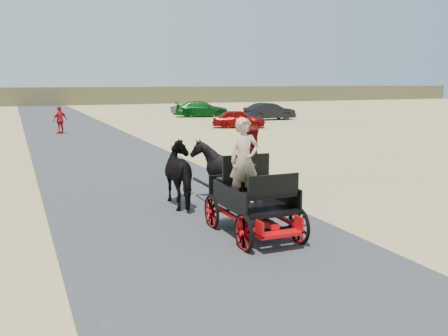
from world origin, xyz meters
name	(u,v)px	position (x,y,z in m)	size (l,w,h in m)	color
ground	(184,220)	(0.00, 0.00, 0.00)	(140.00, 140.00, 0.00)	tan
road	(184,220)	(0.00, 0.00, 0.01)	(6.00, 140.00, 0.01)	#38383A
ridge_far	(40,96)	(0.00, 62.00, 1.20)	(140.00, 6.00, 2.40)	brown
carriage	(253,219)	(1.01, -1.67, 0.36)	(1.30, 2.40, 0.72)	black
horse_left	(184,174)	(0.46, 1.33, 0.85)	(0.91, 2.01, 1.70)	black
horse_right	(223,171)	(1.56, 1.33, 0.85)	(1.37, 1.54, 1.70)	black
driver_man	(244,161)	(0.81, -1.62, 1.62)	(0.66, 0.43, 1.80)	tan
passenger_woman	(254,161)	(1.31, -1.07, 1.51)	(0.77, 0.60, 1.58)	#660C0F
pedestrian	(60,120)	(-0.91, 21.59, 0.86)	(1.01, 0.42, 1.73)	red
car_a	(239,119)	(11.01, 20.94, 0.63)	(1.50, 3.72, 1.27)	maroon
car_b	(270,111)	(16.37, 26.42, 0.72)	(1.52, 4.35, 1.43)	black
car_c	(202,109)	(12.39, 32.05, 0.72)	(2.00, 4.93, 1.43)	#0C4C19
car_d	(191,109)	(12.70, 35.88, 0.56)	(1.86, 4.04, 1.12)	#B2B2B7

